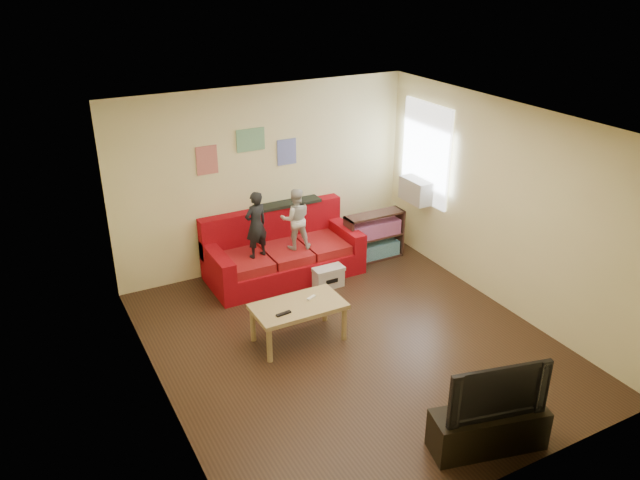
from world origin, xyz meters
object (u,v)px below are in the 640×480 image
tv_stand (488,429)px  television (494,387)px  child_a (256,225)px  file_box (327,275)px  coffee_table (298,310)px  child_b (296,219)px  bookshelf (374,239)px  sofa (282,254)px

tv_stand → television: (0.00, 0.00, 0.49)m
child_a → file_box: bearing=139.3°
child_a → coffee_table: (-0.11, -1.51, -0.52)m
coffee_table → child_b: bearing=64.9°
child_a → television: (0.67, -3.99, -0.24)m
child_a → coffee_table: child_a is taller
child_a → television: 4.06m
bookshelf → child_a: bearing=178.9°
sofa → coffee_table: (-0.56, -1.69, 0.10)m
bookshelf → television: television is taller
child_a → tv_stand: 4.11m
tv_stand → television: 0.49m
sofa → child_b: (0.15, -0.18, 0.58)m
file_box → sofa: bearing=123.3°
child_a → coffee_table: 1.60m
sofa → bookshelf: 1.47m
child_a → child_b: (0.60, 0.00, -0.03)m
child_b → bookshelf: bearing=-164.6°
sofa → bookshelf: size_ratio=2.35×
tv_stand → television: television is taller
child_b → bookshelf: 1.43m
coffee_table → file_box: coffee_table is taller
coffee_table → tv_stand: bearing=-72.7°
child_a → file_box: size_ratio=2.17×
bookshelf → file_box: bookshelf is taller
file_box → tv_stand: (-0.19, -3.55, 0.05)m
bookshelf → television: bearing=-107.4°
television → coffee_table: bearing=120.3°
bookshelf → tv_stand: (-1.24, -3.96, -0.13)m
child_a → file_box: (0.86, -0.45, -0.79)m
coffee_table → sofa: bearing=71.7°
sofa → child_a: child_a is taller
sofa → file_box: bearing=-56.7°
sofa → file_box: 0.76m
child_a → television: bearing=86.1°
coffee_table → bookshelf: bearing=36.2°
file_box → tv_stand: size_ratio=0.40×
child_b → coffee_table: 1.74m
sofa → child_a: (-0.45, -0.18, 0.61)m
child_a → television: child_a is taller
sofa → bookshelf: (1.45, -0.21, 0.01)m
child_a → tv_stand: bearing=86.1°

